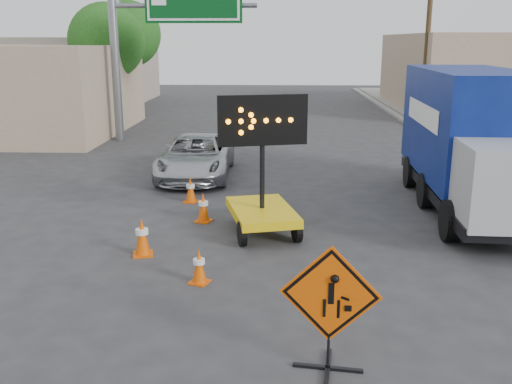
# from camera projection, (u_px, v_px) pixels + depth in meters

# --- Properties ---
(ground) EXTENTS (100.00, 100.00, 0.00)m
(ground) POSITION_uv_depth(u_px,v_px,m) (244.00, 379.00, 7.32)
(ground) COLOR #2D2D30
(ground) RESTS_ON ground
(curb_right) EXTENTS (0.40, 60.00, 0.12)m
(curb_right) POSITION_uv_depth(u_px,v_px,m) (457.00, 154.00, 21.52)
(curb_right) COLOR gray
(curb_right) RESTS_ON ground
(storefront_left_far) EXTENTS (12.00, 10.00, 4.40)m
(storefront_left_far) POSITION_uv_depth(u_px,v_px,m) (60.00, 70.00, 40.15)
(storefront_left_far) COLOR gray
(storefront_left_far) RESTS_ON ground
(building_right_far) EXTENTS (10.00, 14.00, 4.60)m
(building_right_far) POSITION_uv_depth(u_px,v_px,m) (482.00, 72.00, 35.21)
(building_right_far) COLOR tan
(building_right_far) RESTS_ON ground
(highway_gantry) EXTENTS (6.18, 0.38, 6.90)m
(highway_gantry) POSITION_uv_depth(u_px,v_px,m) (162.00, 19.00, 23.52)
(highway_gantry) COLOR slate
(highway_gantry) RESTS_ON ground
(utility_pole_far) EXTENTS (1.80, 0.26, 9.00)m
(utility_pole_far) POSITION_uv_depth(u_px,v_px,m) (428.00, 31.00, 28.99)
(utility_pole_far) COLOR #4E3B21
(utility_pole_far) RESTS_ON ground
(tree_left_near) EXTENTS (3.71, 3.71, 6.03)m
(tree_left_near) POSITION_uv_depth(u_px,v_px,m) (107.00, 42.00, 27.79)
(tree_left_near) COLOR #4E3B21
(tree_left_near) RESTS_ON ground
(tree_left_far) EXTENTS (4.10, 4.10, 6.66)m
(tree_left_far) POSITION_uv_depth(u_px,v_px,m) (128.00, 34.00, 35.44)
(tree_left_far) COLOR #4E3B21
(tree_left_far) RESTS_ON ground
(construction_sign) EXTENTS (1.30, 0.93, 1.74)m
(construction_sign) POSITION_uv_depth(u_px,v_px,m) (330.00, 306.00, 7.31)
(construction_sign) COLOR black
(construction_sign) RESTS_ON ground
(arrow_board) EXTENTS (1.93, 2.43, 3.11)m
(arrow_board) POSITION_uv_depth(u_px,v_px,m) (262.00, 203.00, 12.74)
(arrow_board) COLOR #DDB50C
(arrow_board) RESTS_ON ground
(pickup_truck) EXTENTS (2.22, 4.74, 1.31)m
(pickup_truck) POSITION_uv_depth(u_px,v_px,m) (196.00, 156.00, 18.06)
(pickup_truck) COLOR #B4B6BB
(pickup_truck) RESTS_ON ground
(box_truck) EXTENTS (2.61, 7.48, 3.51)m
(box_truck) POSITION_uv_depth(u_px,v_px,m) (471.00, 148.00, 14.34)
(box_truck) COLOR black
(box_truck) RESTS_ON ground
(cone_a) EXTENTS (0.43, 0.43, 0.65)m
(cone_a) POSITION_uv_depth(u_px,v_px,m) (199.00, 266.00, 10.16)
(cone_a) COLOR #D84D04
(cone_a) RESTS_ON ground
(cone_b) EXTENTS (0.48, 0.48, 0.79)m
(cone_b) POSITION_uv_depth(u_px,v_px,m) (142.00, 236.00, 11.48)
(cone_b) COLOR #D84D04
(cone_b) RESTS_ON ground
(cone_c) EXTENTS (0.46, 0.46, 0.72)m
(cone_c) POSITION_uv_depth(u_px,v_px,m) (203.00, 207.00, 13.62)
(cone_c) COLOR #D84D04
(cone_c) RESTS_ON ground
(cone_d) EXTENTS (0.44, 0.44, 0.69)m
(cone_d) POSITION_uv_depth(u_px,v_px,m) (191.00, 190.00, 15.28)
(cone_d) COLOR #D84D04
(cone_d) RESTS_ON ground
(cone_e) EXTENTS (0.50, 0.50, 0.76)m
(cone_e) POSITION_uv_depth(u_px,v_px,m) (210.00, 170.00, 17.41)
(cone_e) COLOR #D84D04
(cone_e) RESTS_ON ground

